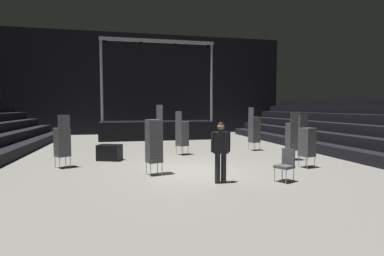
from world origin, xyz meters
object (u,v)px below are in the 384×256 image
(stage_riser, at_px, (157,128))
(loose_chair_near_man, at_px, (286,163))
(chair_stack_front_left, at_px, (293,136))
(chair_stack_rear_left, at_px, (154,140))
(man_with_tie, at_px, (221,149))
(equipment_road_case, at_px, (110,152))
(chair_stack_mid_left, at_px, (62,141))
(chair_stack_mid_centre, at_px, (182,133))
(chair_stack_front_right, at_px, (254,129))
(chair_stack_mid_right, at_px, (307,141))

(stage_riser, xyz_separation_m, loose_chair_near_man, (2.34, -12.77, -0.17))
(chair_stack_front_left, distance_m, chair_stack_rear_left, 5.94)
(stage_riser, bearing_deg, chair_stack_front_left, -64.93)
(stage_riser, height_order, man_with_tie, stage_riser)
(stage_riser, distance_m, equipment_road_case, 8.50)
(stage_riser, distance_m, chair_stack_mid_left, 10.19)
(chair_stack_mid_centre, bearing_deg, chair_stack_front_left, 32.26)
(chair_stack_front_left, relative_size, equipment_road_case, 2.18)
(chair_stack_front_right, relative_size, loose_chair_near_man, 2.26)
(chair_stack_front_left, bearing_deg, chair_stack_mid_left, -179.60)
(chair_stack_front_right, relative_size, chair_stack_rear_left, 0.96)
(chair_stack_rear_left, bearing_deg, chair_stack_front_right, -66.52)
(stage_riser, xyz_separation_m, chair_stack_front_left, (4.47, -9.56, 0.28))
(chair_stack_rear_left, bearing_deg, loose_chair_near_man, -131.07)
(chair_stack_mid_centre, distance_m, chair_stack_rear_left, 4.17)
(chair_stack_mid_right, distance_m, chair_stack_rear_left, 5.40)
(stage_riser, height_order, chair_stack_front_left, stage_riser)
(chair_stack_mid_centre, xyz_separation_m, chair_stack_rear_left, (-1.62, -3.84, 0.13))
(equipment_road_case, bearing_deg, chair_stack_front_right, 11.19)
(chair_stack_front_right, xyz_separation_m, equipment_road_case, (-6.87, -1.36, -0.75))
(man_with_tie, height_order, chair_stack_mid_right, chair_stack_mid_right)
(man_with_tie, relative_size, chair_stack_front_left, 0.88)
(man_with_tie, relative_size, equipment_road_case, 1.92)
(loose_chair_near_man, bearing_deg, chair_stack_mid_centre, -6.94)
(chair_stack_mid_right, height_order, chair_stack_mid_centre, chair_stack_mid_centre)
(stage_riser, bearing_deg, chair_stack_mid_right, -69.60)
(chair_stack_front_right, bearing_deg, chair_stack_front_left, -3.54)
(chair_stack_front_right, bearing_deg, chair_stack_mid_right, -10.66)
(man_with_tie, distance_m, chair_stack_front_left, 5.01)
(stage_riser, height_order, chair_stack_front_right, stage_riser)
(chair_stack_front_right, relative_size, chair_stack_mid_right, 1.14)
(chair_stack_front_right, height_order, chair_stack_rear_left, chair_stack_rear_left)
(chair_stack_front_right, distance_m, loose_chair_near_man, 6.37)
(man_with_tie, distance_m, chair_stack_mid_right, 3.95)
(chair_stack_mid_right, bearing_deg, loose_chair_near_man, 27.24)
(chair_stack_mid_centre, bearing_deg, stage_riser, 154.37)
(stage_riser, xyz_separation_m, equipment_road_case, (-2.78, -8.02, -0.39))
(man_with_tie, xyz_separation_m, chair_stack_mid_centre, (-0.11, 5.31, 0.00))
(chair_stack_front_left, relative_size, loose_chair_near_man, 2.08)
(stage_riser, xyz_separation_m, man_with_tie, (0.45, -12.54, 0.28))
(man_with_tie, bearing_deg, chair_stack_mid_left, -34.68)
(man_with_tie, bearing_deg, chair_stack_front_left, -143.39)
(chair_stack_mid_right, bearing_deg, chair_stack_mid_left, -28.66)
(stage_riser, xyz_separation_m, chair_stack_rear_left, (-1.27, -11.07, 0.41))
(chair_stack_mid_left, height_order, chair_stack_mid_centre, chair_stack_mid_centre)
(chair_stack_mid_left, relative_size, loose_chair_near_man, 1.99)
(chair_stack_front_right, bearing_deg, man_with_tie, -42.81)
(chair_stack_mid_centre, bearing_deg, chair_stack_rear_left, -51.19)
(man_with_tie, distance_m, chair_stack_mid_left, 5.82)
(chair_stack_front_left, distance_m, chair_stack_mid_right, 1.55)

